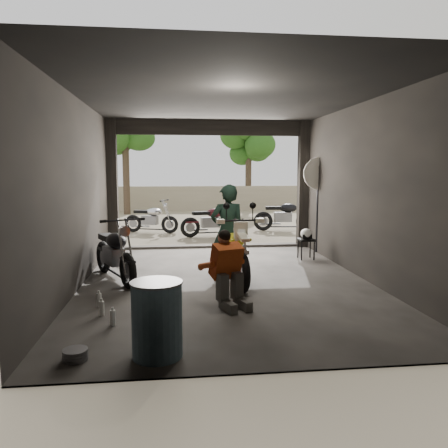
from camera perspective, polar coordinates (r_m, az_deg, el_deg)
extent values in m
plane|color=#7A6D56|center=(7.80, 0.31, -7.70)|extent=(80.00, 80.00, 0.00)
cube|color=#2D2B28|center=(7.79, 0.31, -7.63)|extent=(5.00, 7.00, 0.02)
plane|color=black|center=(7.64, 0.33, 16.20)|extent=(7.00, 7.00, 0.00)
cube|color=black|center=(4.10, 6.23, 1.60)|extent=(5.00, 0.02, 3.20)
cube|color=black|center=(7.66, -18.63, 3.80)|extent=(0.02, 7.00, 3.20)
cube|color=black|center=(8.23, 17.91, 4.03)|extent=(0.02, 7.00, 3.20)
cube|color=black|center=(10.97, -14.36, 4.83)|extent=(0.24, 0.24, 3.20)
cube|color=black|center=(11.36, 10.27, 5.00)|extent=(0.24, 0.24, 3.20)
cube|color=black|center=(10.99, -1.88, 12.46)|extent=(5.00, 0.16, 0.36)
cube|color=#2D2B28|center=(11.19, -1.85, -2.95)|extent=(5.00, 0.25, 0.08)
cube|color=gray|center=(21.55, -4.19, 3.36)|extent=(18.00, 0.30, 1.20)
cylinder|color=#382B1E|center=(20.09, -12.66, 6.35)|extent=(0.30, 0.30, 3.58)
ellipsoid|color=#1E4C14|center=(20.20, -12.84, 12.71)|extent=(2.20, 2.20, 3.14)
cylinder|color=#382B1E|center=(21.80, 3.20, 6.05)|extent=(0.30, 0.30, 3.20)
ellipsoid|color=#1E4C14|center=(21.86, 3.24, 11.29)|extent=(2.20, 2.20, 2.80)
imported|color=#162C23|center=(7.95, 0.47, -1.03)|extent=(0.67, 0.48, 1.73)
cube|color=black|center=(9.84, 10.69, -2.03)|extent=(0.34, 0.34, 0.04)
cylinder|color=black|center=(9.70, 10.11, -3.50)|extent=(0.03, 0.03, 0.45)
cylinder|color=black|center=(9.79, 11.69, -3.45)|extent=(0.03, 0.03, 0.45)
cylinder|color=black|center=(9.97, 9.64, -3.21)|extent=(0.03, 0.03, 0.45)
cylinder|color=black|center=(10.05, 11.19, -3.16)|extent=(0.03, 0.03, 0.45)
ellipsoid|color=white|center=(9.81, 10.68, -1.25)|extent=(0.33, 0.34, 0.23)
cylinder|color=slate|center=(4.76, -8.75, -12.36)|extent=(0.59, 0.59, 0.83)
cylinder|color=black|center=(10.64, 12.17, 1.83)|extent=(0.08, 0.08, 2.09)
cylinder|color=white|center=(10.58, 12.32, 6.45)|extent=(0.76, 0.03, 0.76)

